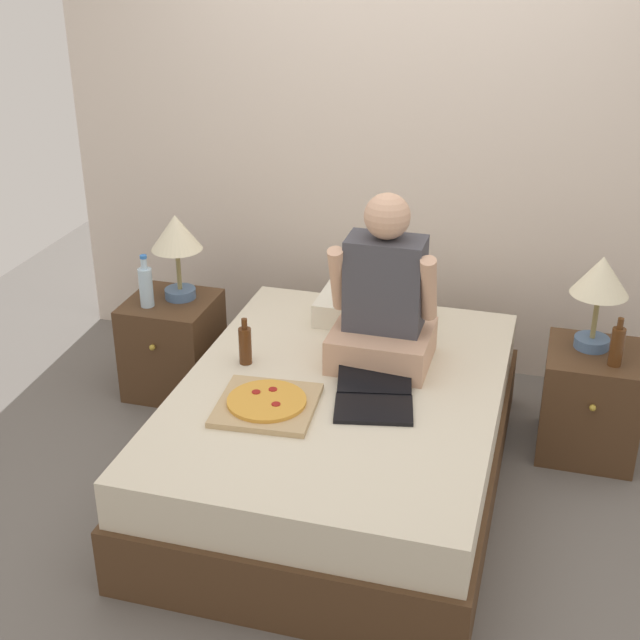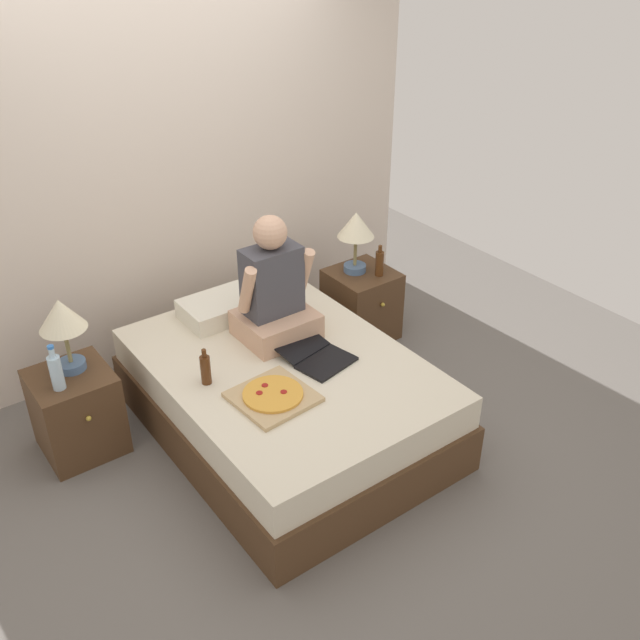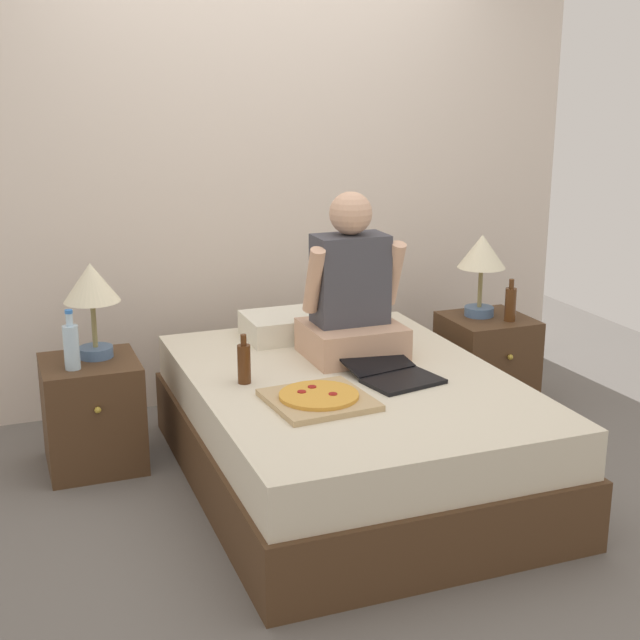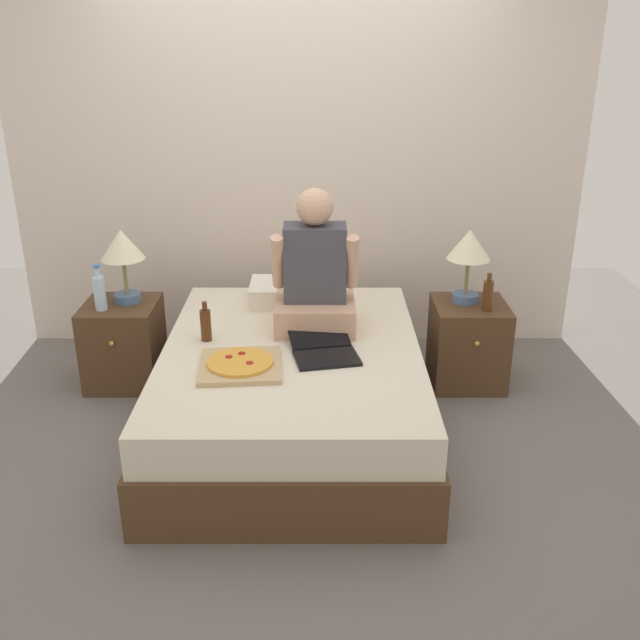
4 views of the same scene
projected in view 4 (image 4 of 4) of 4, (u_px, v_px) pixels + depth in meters
ground_plane at (294, 429)px, 3.96m from camera, size 5.77×5.77×0.00m
wall_back at (299, 161)px, 4.70m from camera, size 3.77×0.12×2.50m
bed at (294, 389)px, 3.86m from camera, size 1.39×1.90×0.51m
nightstand_left at (125, 343)px, 4.40m from camera, size 0.44×0.47×0.52m
lamp_on_left_nightstand at (124, 250)px, 4.22m from camera, size 0.26×0.26×0.45m
water_bottle at (101, 292)px, 4.18m from camera, size 0.07×0.07×0.28m
nightstand_right at (469, 344)px, 4.40m from camera, size 0.44×0.47×0.52m
lamp_on_right_nightstand at (470, 250)px, 4.22m from camera, size 0.26×0.26×0.45m
beer_bottle at (489, 295)px, 4.17m from camera, size 0.06×0.06×0.23m
pillow at (294, 292)px, 4.36m from camera, size 0.52×0.34×0.12m
person_seated at (316, 278)px, 3.91m from camera, size 0.47×0.40×0.78m
laptop at (325, 351)px, 3.66m from camera, size 0.39×0.47×0.07m
pizza_box at (242, 364)px, 3.52m from camera, size 0.43×0.43×0.05m
beer_bottle_on_bed at (207, 324)px, 3.81m from camera, size 0.06×0.06×0.22m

